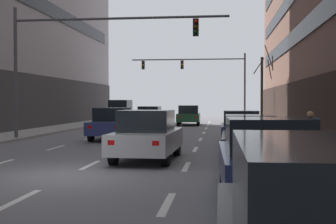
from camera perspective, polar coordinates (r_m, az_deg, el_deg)
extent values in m
plane|color=slate|center=(12.36, -12.53, -7.90)|extent=(120.00, 120.00, 0.00)
cube|color=silver|center=(19.91, -14.10, -4.41)|extent=(0.16, 2.00, 0.01)
cube|color=silver|center=(24.63, -9.97, -3.31)|extent=(0.16, 2.00, 0.01)
cube|color=silver|center=(29.44, -7.19, -2.55)|extent=(0.16, 2.00, 0.01)
cube|color=silver|center=(34.31, -5.20, -2.00)|extent=(0.16, 2.00, 0.01)
cube|color=silver|center=(39.21, -3.70, -1.59)|extent=(0.16, 2.00, 0.01)
cube|color=silver|center=(44.13, -2.54, -1.27)|extent=(0.16, 2.00, 0.01)
cube|color=silver|center=(9.62, -18.50, -10.55)|extent=(0.16, 2.00, 0.01)
cube|color=silver|center=(14.24, -9.87, -6.66)|extent=(0.16, 2.00, 0.01)
cube|color=silver|center=(19.06, -5.59, -4.63)|extent=(0.16, 2.00, 0.01)
cube|color=silver|center=(23.94, -3.06, -3.42)|extent=(0.16, 2.00, 0.01)
cube|color=silver|center=(28.87, -1.39, -2.62)|extent=(0.16, 2.00, 0.01)
cube|color=silver|center=(33.82, -0.21, -2.04)|extent=(0.16, 2.00, 0.01)
cube|color=silver|center=(38.78, 0.67, -1.62)|extent=(0.16, 2.00, 0.01)
cube|color=silver|center=(43.75, 1.35, -1.29)|extent=(0.16, 2.00, 0.01)
cube|color=silver|center=(8.81, -0.12, -11.59)|extent=(0.16, 2.00, 0.01)
cube|color=silver|center=(13.70, 2.35, -6.95)|extent=(0.16, 2.00, 0.01)
cube|color=silver|center=(18.66, 3.50, -4.76)|extent=(0.16, 2.00, 0.01)
cube|color=silver|center=(23.63, 4.16, -3.49)|extent=(0.16, 2.00, 0.01)
cube|color=silver|center=(28.61, 4.59, -2.65)|extent=(0.16, 2.00, 0.01)
cube|color=silver|center=(33.60, 4.89, -2.07)|extent=(0.16, 2.00, 0.01)
cube|color=silver|center=(38.59, 5.11, -1.64)|extent=(0.16, 2.00, 0.01)
cube|color=silver|center=(43.58, 5.29, -1.30)|extent=(0.16, 2.00, 0.01)
cylinder|color=black|center=(39.65, 1.57, -1.08)|extent=(0.24, 0.68, 0.67)
cylinder|color=black|center=(39.58, 3.93, -1.08)|extent=(0.24, 0.68, 0.67)
cylinder|color=black|center=(36.91, 1.30, -1.25)|extent=(0.24, 0.68, 0.67)
cylinder|color=black|center=(36.84, 3.83, -1.26)|extent=(0.24, 0.68, 0.67)
cube|color=#1E512D|center=(38.22, 2.66, -0.68)|extent=(1.98, 4.52, 0.65)
cube|color=black|center=(38.00, 2.65, 0.32)|extent=(1.67, 1.97, 0.69)
cube|color=white|center=(40.44, 1.87, -0.41)|extent=(0.21, 0.09, 0.14)
cube|color=red|center=(36.06, 1.47, -0.61)|extent=(0.21, 0.09, 0.14)
cube|color=white|center=(40.39, 3.73, -0.41)|extent=(0.21, 0.09, 0.14)
cube|color=red|center=(36.00, 3.55, -0.62)|extent=(0.21, 0.09, 0.14)
cylinder|color=black|center=(36.81, -3.15, -1.28)|extent=(0.23, 0.65, 0.65)
cylinder|color=black|center=(36.55, -0.72, -1.29)|extent=(0.23, 0.65, 0.65)
cylinder|color=black|center=(34.20, -3.97, -1.47)|extent=(0.23, 0.65, 0.65)
cylinder|color=black|center=(33.92, -1.36, -1.49)|extent=(0.23, 0.65, 0.65)
cube|color=navy|center=(35.35, -2.29, -0.87)|extent=(1.87, 4.36, 0.63)
cube|color=black|center=(35.13, -2.35, 0.18)|extent=(1.60, 1.89, 0.67)
cube|color=white|center=(37.55, -2.70, -0.58)|extent=(0.20, 0.08, 0.14)
cube|color=red|center=(33.37, -3.99, -0.81)|extent=(0.20, 0.08, 0.14)
cube|color=white|center=(37.34, -0.78, -0.58)|extent=(0.20, 0.08, 0.14)
cube|color=red|center=(33.14, -1.84, -0.82)|extent=(0.20, 0.08, 0.14)
cylinder|color=black|center=(40.70, -6.75, -1.03)|extent=(0.22, 0.66, 0.66)
cylinder|color=black|center=(40.37, -4.53, -1.04)|extent=(0.22, 0.66, 0.66)
cylinder|color=black|center=(38.06, -7.67, -1.19)|extent=(0.22, 0.66, 0.66)
cylinder|color=black|center=(37.71, -5.30, -1.21)|extent=(0.22, 0.66, 0.66)
cube|color=black|center=(39.18, -6.05, -0.46)|extent=(1.87, 4.43, 0.90)
cube|color=black|center=(39.17, -6.06, 0.87)|extent=(1.62, 2.62, 0.90)
cube|color=white|center=(41.43, -6.29, -0.14)|extent=(0.20, 0.08, 0.14)
cube|color=red|center=(37.21, -7.74, -0.31)|extent=(0.20, 0.08, 0.14)
cube|color=white|center=(41.17, -4.53, -0.15)|extent=(0.20, 0.08, 0.14)
cube|color=red|center=(36.92, -5.79, -0.32)|extent=(0.20, 0.08, 0.14)
cylinder|color=black|center=(16.75, -4.45, -4.30)|extent=(0.25, 0.68, 0.68)
cylinder|color=black|center=(16.47, 1.14, -4.39)|extent=(0.25, 0.68, 0.68)
cylinder|color=black|center=(14.08, -6.95, -5.37)|extent=(0.25, 0.68, 0.68)
cylinder|color=black|center=(13.74, -0.30, -5.52)|extent=(0.25, 0.68, 0.68)
cube|color=#B7BABF|center=(15.21, -2.59, -3.62)|extent=(2.02, 4.57, 0.66)
cube|color=black|center=(14.96, -2.74, -1.10)|extent=(1.70, 2.00, 0.70)
cube|color=white|center=(17.50, -3.34, -2.60)|extent=(0.21, 0.09, 0.14)
cube|color=red|center=(13.20, -7.23, -3.88)|extent=(0.21, 0.09, 0.14)
cube|color=white|center=(17.28, 0.96, -2.65)|extent=(0.21, 0.09, 0.14)
cube|color=red|center=(12.91, -1.56, -3.98)|extent=(0.21, 0.09, 0.14)
cylinder|color=black|center=(25.20, -8.13, -2.44)|extent=(0.23, 0.67, 0.67)
cylinder|color=black|center=(24.87, -4.51, -2.49)|extent=(0.23, 0.67, 0.67)
cylinder|color=black|center=(22.57, -9.78, -2.89)|extent=(0.23, 0.67, 0.67)
cylinder|color=black|center=(22.20, -5.74, -2.94)|extent=(0.23, 0.67, 0.67)
cube|color=navy|center=(23.67, -7.02, -1.90)|extent=(1.94, 4.48, 0.65)
cube|color=black|center=(23.45, -7.13, -0.30)|extent=(1.65, 1.95, 0.69)
cube|color=white|center=(25.94, -7.37, -1.37)|extent=(0.20, 0.08, 0.14)
cube|color=red|center=(21.71, -9.95, -1.89)|extent=(0.20, 0.08, 0.14)
cube|color=white|center=(25.68, -4.54, -1.39)|extent=(0.20, 0.08, 0.14)
cube|color=red|center=(21.40, -6.59, -1.93)|extent=(0.20, 0.08, 0.14)
cube|color=white|center=(5.34, 9.45, -11.32)|extent=(0.21, 0.08, 0.15)
cylinder|color=black|center=(10.76, 7.22, -7.48)|extent=(0.24, 0.66, 0.66)
cylinder|color=black|center=(10.93, 15.68, -7.38)|extent=(0.24, 0.66, 0.66)
cylinder|color=black|center=(8.11, 7.90, -10.37)|extent=(0.24, 0.66, 0.66)
cylinder|color=black|center=(8.34, 19.09, -10.11)|extent=(0.24, 0.66, 0.66)
cube|color=navy|center=(9.45, 12.39, -6.77)|extent=(1.94, 4.43, 0.64)
cube|color=black|center=(9.18, 12.56, -2.87)|extent=(1.64, 1.93, 0.68)
cube|color=white|center=(11.51, 7.86, -4.74)|extent=(0.20, 0.08, 0.14)
cube|color=red|center=(7.25, 9.45, -8.31)|extent=(0.20, 0.08, 0.14)
cube|color=white|center=(11.64, 14.21, -4.70)|extent=(0.20, 0.08, 0.14)
cube|color=red|center=(7.46, 19.45, -8.10)|extent=(0.20, 0.08, 0.14)
cylinder|color=black|center=(16.03, 7.40, -4.66)|extent=(0.22, 0.63, 0.62)
cylinder|color=black|center=(16.09, 12.79, -4.66)|extent=(0.22, 0.63, 0.62)
cylinder|color=black|center=(13.51, 7.31, -5.77)|extent=(0.22, 0.63, 0.62)
cylinder|color=black|center=(13.58, 13.71, -5.76)|extent=(0.22, 0.63, 0.62)
cube|color=black|center=(14.75, 10.29, -4.01)|extent=(1.82, 4.18, 0.60)
cube|color=black|center=(14.52, 10.33, -1.64)|extent=(1.54, 1.82, 0.64)
cube|color=white|center=(16.75, 7.93, -3.01)|extent=(0.19, 0.08, 0.13)
cube|color=red|center=(12.71, 7.94, -4.37)|extent=(0.19, 0.08, 0.13)
cube|color=white|center=(16.80, 12.07, -3.01)|extent=(0.19, 0.08, 0.13)
cube|color=red|center=(12.77, 13.40, -4.37)|extent=(0.19, 0.08, 0.13)
cylinder|color=black|center=(22.08, 7.11, -3.02)|extent=(0.21, 0.63, 0.63)
cylinder|color=black|center=(22.14, 11.07, -3.02)|extent=(0.21, 0.63, 0.63)
cylinder|color=black|center=(19.51, 7.11, -3.58)|extent=(0.21, 0.63, 0.63)
cylinder|color=black|center=(19.57, 11.60, -3.58)|extent=(0.21, 0.63, 0.63)
cube|color=navy|center=(20.79, 9.22, -2.45)|extent=(1.79, 4.21, 0.61)
cube|color=black|center=(20.57, 9.25, -0.73)|extent=(1.54, 1.83, 0.65)
cube|color=white|center=(22.82, 7.48, -1.84)|extent=(0.19, 0.08, 0.13)
cube|color=red|center=(18.71, 7.58, -2.53)|extent=(0.19, 0.08, 0.13)
cube|color=white|center=(22.87, 10.57, -1.85)|extent=(0.19, 0.08, 0.13)
cube|color=red|center=(18.77, 11.33, -2.53)|extent=(0.19, 0.08, 0.13)
cylinder|color=#4C4C51|center=(24.32, -18.83, 4.76)|extent=(0.18, 0.18, 6.66)
cylinder|color=#4C4C51|center=(22.87, -6.21, 11.77)|extent=(10.87, 0.12, 0.12)
cube|color=black|center=(22.26, 3.56, 10.70)|extent=(0.28, 0.24, 0.84)
sphere|color=red|center=(22.16, 3.54, 11.42)|extent=(0.17, 0.17, 0.17)
sphere|color=#523505|center=(22.12, 3.54, 10.76)|extent=(0.17, 0.17, 0.17)
sphere|color=#073E10|center=(22.08, 3.54, 10.10)|extent=(0.17, 0.17, 0.17)
cylinder|color=#4C4C51|center=(43.97, 9.75, 3.15)|extent=(0.18, 0.18, 6.55)
cylinder|color=#4C4C51|center=(44.20, 2.53, 6.71)|extent=(11.07, 0.12, 0.12)
cube|color=black|center=(44.19, 1.81, 6.03)|extent=(0.28, 0.24, 0.84)
sphere|color=#4B0704|center=(44.08, 1.79, 6.38)|extent=(0.17, 0.17, 0.17)
sphere|color=orange|center=(44.05, 1.79, 6.05)|extent=(0.17, 0.17, 0.17)
sphere|color=#073E10|center=(44.03, 1.79, 5.71)|extent=(0.17, 0.17, 0.17)
cube|color=black|center=(44.68, -3.18, 5.98)|extent=(0.28, 0.24, 0.84)
sphere|color=#4B0704|center=(44.57, -3.21, 6.33)|extent=(0.17, 0.17, 0.17)
sphere|color=orange|center=(44.55, -3.21, 5.99)|extent=(0.17, 0.17, 0.17)
sphere|color=#073E10|center=(44.52, -3.21, 5.66)|extent=(0.17, 0.17, 0.17)
cylinder|color=#4C3823|center=(34.98, 11.86, 2.57)|extent=(0.20, 0.20, 5.26)
cylinder|color=#42301E|center=(35.07, 13.17, 6.05)|extent=(0.28, 1.60, 1.00)
cylinder|color=#42301E|center=(34.92, 12.81, 5.30)|extent=(0.48, 1.18, 1.41)
cylinder|color=#42301E|center=(35.46, 11.49, 5.77)|extent=(0.87, 0.50, 1.26)
cylinder|color=#42301E|center=(34.82, 12.74, 6.80)|extent=(0.81, 1.06, 1.77)
cylinder|color=black|center=(13.60, 17.29, -4.80)|extent=(0.13, 0.13, 0.80)
cylinder|color=black|center=(13.63, 17.99, -4.79)|extent=(0.13, 0.13, 0.80)
cube|color=navy|center=(13.56, 17.66, -1.93)|extent=(0.34, 0.21, 0.57)
sphere|color=#9E704C|center=(13.54, 17.67, -0.30)|extent=(0.21, 0.21, 0.21)
cylinder|color=navy|center=(13.52, 16.74, -1.82)|extent=(0.09, 0.09, 0.51)
cylinder|color=navy|center=(13.59, 18.57, -1.81)|extent=(0.09, 0.09, 0.51)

